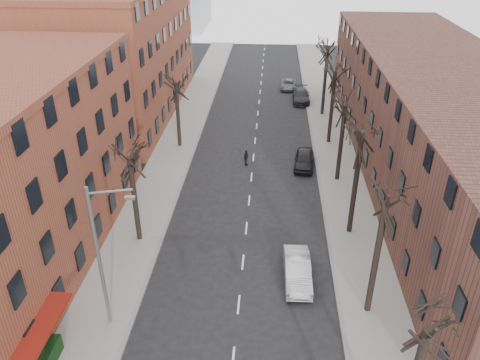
# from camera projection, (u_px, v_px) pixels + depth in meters

# --- Properties ---
(sidewalk_left) EXTENTS (4.00, 90.00, 0.15)m
(sidewalk_left) POSITION_uv_depth(u_px,v_px,m) (178.00, 142.00, 48.58)
(sidewalk_left) COLOR gray
(sidewalk_left) RESTS_ON ground
(sidewalk_right) EXTENTS (4.00, 90.00, 0.15)m
(sidewalk_right) POSITION_uv_depth(u_px,v_px,m) (333.00, 146.00, 47.61)
(sidewalk_right) COLOR gray
(sidewalk_right) RESTS_ON ground
(building_left_far) EXTENTS (12.00, 28.00, 14.00)m
(building_left_far) POSITION_uv_depth(u_px,v_px,m) (120.00, 52.00, 53.56)
(building_left_far) COLOR brown
(building_left_far) RESTS_ON ground
(building_right) EXTENTS (12.00, 50.00, 10.00)m
(building_right) POSITION_uv_depth(u_px,v_px,m) (438.00, 122.00, 40.37)
(building_right) COLOR #533027
(building_right) RESTS_ON ground
(tree_right_b) EXTENTS (5.20, 5.20, 10.80)m
(tree_right_b) POSITION_uv_depth(u_px,v_px,m) (367.00, 311.00, 27.61)
(tree_right_b) COLOR black
(tree_right_b) RESTS_ON ground
(tree_right_c) EXTENTS (5.20, 5.20, 11.60)m
(tree_right_c) POSITION_uv_depth(u_px,v_px,m) (349.00, 232.00, 34.59)
(tree_right_c) COLOR black
(tree_right_c) RESTS_ON ground
(tree_right_d) EXTENTS (5.20, 5.20, 10.00)m
(tree_right_d) POSITION_uv_depth(u_px,v_px,m) (337.00, 180.00, 41.56)
(tree_right_d) COLOR black
(tree_right_d) RESTS_ON ground
(tree_right_e) EXTENTS (5.20, 5.20, 10.80)m
(tree_right_e) POSITION_uv_depth(u_px,v_px,m) (328.00, 143.00, 48.54)
(tree_right_e) COLOR black
(tree_right_e) RESTS_ON ground
(tree_right_f) EXTENTS (5.20, 5.20, 11.60)m
(tree_right_f) POSITION_uv_depth(u_px,v_px,m) (322.00, 115.00, 55.52)
(tree_right_f) COLOR black
(tree_right_f) RESTS_ON ground
(tree_left_a) EXTENTS (5.20, 5.20, 9.50)m
(tree_left_a) POSITION_uv_depth(u_px,v_px,m) (140.00, 240.00, 33.77)
(tree_left_a) COLOR black
(tree_left_a) RESTS_ON ground
(tree_left_b) EXTENTS (5.20, 5.20, 9.50)m
(tree_left_b) POSITION_uv_depth(u_px,v_px,m) (180.00, 147.00, 47.72)
(tree_left_b) COLOR black
(tree_left_b) RESTS_ON ground
(streetlight) EXTENTS (2.45, 0.22, 9.03)m
(streetlight) POSITION_uv_depth(u_px,v_px,m) (101.00, 254.00, 24.33)
(streetlight) COLOR slate
(streetlight) RESTS_ON ground
(silver_sedan) EXTENTS (1.76, 4.65, 1.52)m
(silver_sedan) POSITION_uv_depth(u_px,v_px,m) (297.00, 270.00, 29.66)
(silver_sedan) COLOR #B1B4B9
(silver_sedan) RESTS_ON ground
(parked_car_near) EXTENTS (2.17, 4.52, 1.49)m
(parked_car_near) POSITION_uv_depth(u_px,v_px,m) (304.00, 159.00, 43.47)
(parked_car_near) COLOR black
(parked_car_near) RESTS_ON ground
(parked_car_mid) EXTENTS (2.09, 5.13, 1.49)m
(parked_car_mid) POSITION_uv_depth(u_px,v_px,m) (301.00, 96.00, 59.26)
(parked_car_mid) COLOR black
(parked_car_mid) RESTS_ON ground
(parked_car_far) EXTENTS (2.23, 4.36, 1.18)m
(parked_car_far) POSITION_uv_depth(u_px,v_px,m) (288.00, 84.00, 63.90)
(parked_car_far) COLOR slate
(parked_car_far) RESTS_ON ground
(pedestrian_crossing) EXTENTS (0.67, 0.99, 1.56)m
(pedestrian_crossing) POSITION_uv_depth(u_px,v_px,m) (246.00, 158.00, 43.72)
(pedestrian_crossing) COLOR black
(pedestrian_crossing) RESTS_ON ground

